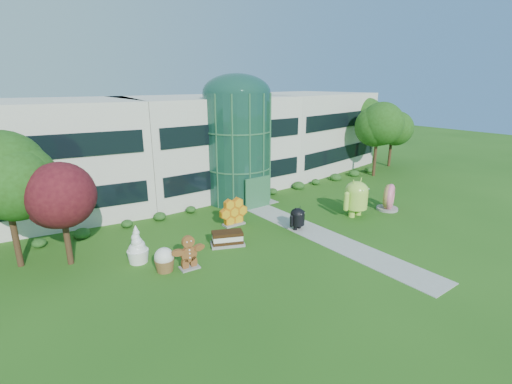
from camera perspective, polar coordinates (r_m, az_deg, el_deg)
ground at (r=26.76m, az=11.95°, el=-7.44°), size 140.00×140.00×0.00m
building at (r=39.12m, az=-7.83°, el=7.55°), size 46.00×15.00×9.30m
atrium at (r=34.03m, az=-2.87°, el=6.75°), size 6.00×6.00×9.80m
walkway at (r=27.98m, az=8.89°, el=-6.12°), size 2.40×20.00×0.04m
tree_red at (r=24.79m, az=-27.46°, el=-3.55°), size 4.00×4.00×6.00m
trees_backdrop at (r=34.97m, az=-3.77°, el=5.84°), size 52.00×8.00×8.40m
android_green at (r=31.50m, az=15.17°, el=-0.55°), size 3.16×2.17×3.49m
android_black at (r=28.01m, az=6.40°, el=-3.85°), size 1.92×1.44×1.99m
donut at (r=33.95m, az=19.69°, el=-0.72°), size 2.51×2.00×2.36m
gingerbread at (r=22.59m, az=-10.32°, el=-9.06°), size 2.35×1.03×2.13m
ice_cream_sandwich at (r=25.48m, az=-4.42°, el=-7.13°), size 2.53×1.94×1.01m
honeycomb at (r=28.75m, az=-3.47°, el=-3.24°), size 2.53×0.96×1.97m
froyo at (r=24.03m, az=-17.83°, el=-7.64°), size 1.78×1.78×2.40m
cupcake at (r=22.75m, az=-13.93°, el=-10.04°), size 1.38×1.38×1.47m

